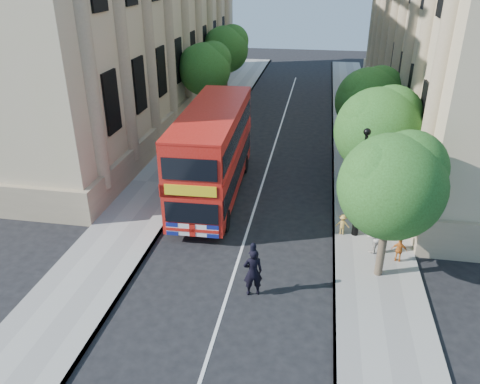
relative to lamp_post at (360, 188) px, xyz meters
The scene contains 15 objects.
ground 8.20m from the lamp_post, 129.81° to the right, with size 120.00×120.00×0.00m, color black.
pavement_right 4.75m from the lamp_post, 79.38° to the left, with size 3.50×80.00×0.12m, color gray.
pavement_left 11.73m from the lamp_post, 159.59° to the left, with size 3.50×80.00×0.12m, color gray.
tree_right_near 3.54m from the lamp_post, 74.15° to the right, with size 4.00×4.00×6.08m.
tree_right_mid 3.70m from the lamp_post, 74.48° to the left, with size 4.20×4.20×6.37m.
tree_right_far 9.25m from the lamp_post, 84.67° to the left, with size 4.00×4.00×6.15m.
tree_left_far 19.52m from the lamp_post, 124.35° to the left, with size 4.00×4.00×6.30m.
tree_left_back 26.51m from the lamp_post, 114.51° to the left, with size 4.20×4.20×6.65m.
lamp_post is the anchor object (origin of this frame).
double_decker_bus 8.01m from the lamp_post, 157.49° to the left, with size 3.13×10.44×4.78m.
box_van 9.92m from the lamp_post, 137.90° to the left, with size 1.92×4.61×2.63m.
police_constable 6.61m from the lamp_post, 129.04° to the right, with size 0.74×0.48×2.02m, color black.
woman_pedestrian 2.23m from the lamp_post, 61.80° to the right, with size 0.76×0.59×1.56m, color beige.
child_a 3.16m from the lamp_post, 48.53° to the right, with size 0.64×0.27×1.09m, color orange.
child_b 1.98m from the lamp_post, behind, with size 0.65×0.37×1.01m, color gold.
Camera 1 is at (2.98, -13.38, 11.41)m, focal length 35.00 mm.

